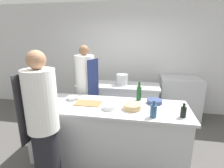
{
  "coord_description": "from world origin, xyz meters",
  "views": [
    {
      "loc": [
        0.51,
        -2.47,
        1.96
      ],
      "look_at": [
        0.0,
        0.35,
        1.17
      ],
      "focal_mm": 28.0,
      "sensor_mm": 36.0,
      "label": 1
    }
  ],
  "objects": [
    {
      "name": "wall_back",
      "position": [
        0.0,
        2.13,
        1.4
      ],
      "size": [
        8.0,
        0.06,
        2.8
      ],
      "color": "silver",
      "rests_on": "ground_plane"
    },
    {
      "name": "cutting_board",
      "position": [
        -0.33,
        0.02,
        0.93
      ],
      "size": [
        0.41,
        0.26,
        0.01
      ],
      "color": "olive",
      "rests_on": "prep_counter"
    },
    {
      "name": "bottle_vinegar",
      "position": [
        0.46,
        0.32,
        1.05
      ],
      "size": [
        0.08,
        0.08,
        0.32
      ],
      "color": "#19471E",
      "rests_on": "prep_counter"
    },
    {
      "name": "bowl_ceramic_blue",
      "position": [
        0.05,
        -0.13,
        0.95
      ],
      "size": [
        0.2,
        0.2,
        0.07
      ],
      "color": "white",
      "rests_on": "prep_counter"
    },
    {
      "name": "stockpot",
      "position": [
        0.07,
        1.22,
        1.04
      ],
      "size": [
        0.24,
        0.24,
        0.24
      ],
      "color": "#B7BABC",
      "rests_on": "pass_counter"
    },
    {
      "name": "oven_range",
      "position": [
        1.39,
        1.71,
        0.51
      ],
      "size": [
        0.9,
        0.74,
        1.02
      ],
      "color": "#B7BABC",
      "rests_on": "ground_plane"
    },
    {
      "name": "chef_at_prep_near",
      "position": [
        -0.67,
        -0.71,
        0.91
      ],
      "size": [
        0.4,
        0.38,
        1.82
      ],
      "rotation": [
        0.0,
        0.0,
        1.52
      ],
      "color": "black",
      "rests_on": "ground_plane"
    },
    {
      "name": "ground_plane",
      "position": [
        0.0,
        0.0,
        0.0
      ],
      "size": [
        16.0,
        16.0,
        0.0
      ],
      "primitive_type": "plane",
      "color": "#4C4947"
    },
    {
      "name": "bottle_olive_oil",
      "position": [
        0.67,
        -0.29,
        1.01
      ],
      "size": [
        0.09,
        0.09,
        0.23
      ],
      "color": "#2D5175",
      "rests_on": "prep_counter"
    },
    {
      "name": "bottle_cooking_oil",
      "position": [
        1.06,
        -0.22,
        1.0
      ],
      "size": [
        0.07,
        0.07,
        0.19
      ],
      "color": "black",
      "rests_on": "prep_counter"
    },
    {
      "name": "prep_counter",
      "position": [
        0.0,
        0.0,
        0.46
      ],
      "size": [
        2.47,
        0.85,
        0.92
      ],
      "color": "#B7BABC",
      "rests_on": "ground_plane"
    },
    {
      "name": "bottle_wine",
      "position": [
        -1.1,
        0.04,
        1.0
      ],
      "size": [
        0.08,
        0.08,
        0.21
      ],
      "color": "#5B2319",
      "rests_on": "prep_counter"
    },
    {
      "name": "pass_counter",
      "position": [
        -0.02,
        1.23,
        0.46
      ],
      "size": [
        1.81,
        0.64,
        0.92
      ],
      "color": "#B7BABC",
      "rests_on": "ground_plane"
    },
    {
      "name": "chef_at_stove",
      "position": [
        -0.6,
        0.71,
        0.9
      ],
      "size": [
        0.42,
        0.41,
        1.8
      ],
      "rotation": [
        0.0,
        0.0,
        -1.87
      ],
      "color": "black",
      "rests_on": "ground_plane"
    },
    {
      "name": "bowl_mixing_large",
      "position": [
        -0.64,
        0.15,
        0.94
      ],
      "size": [
        0.2,
        0.2,
        0.05
      ],
      "color": "#B7BABC",
      "rests_on": "prep_counter"
    },
    {
      "name": "bowl_wooden_salad",
      "position": [
        0.72,
        0.22,
        0.95
      ],
      "size": [
        0.24,
        0.24,
        0.06
      ],
      "color": "navy",
      "rests_on": "prep_counter"
    },
    {
      "name": "bowl_prep_small",
      "position": [
        0.38,
        -0.08,
        0.96
      ],
      "size": [
        0.26,
        0.26,
        0.08
      ],
      "color": "tan",
      "rests_on": "prep_counter"
    }
  ]
}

